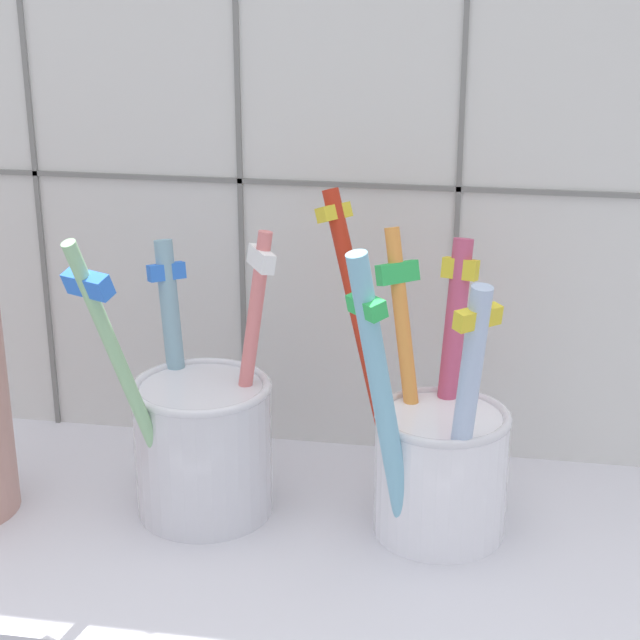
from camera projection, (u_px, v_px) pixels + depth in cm
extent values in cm
cube|color=silver|center=(315.00, 551.00, 56.87)|extent=(64.00, 22.00, 2.00)
cube|color=silver|center=(351.00, 116.00, 60.73)|extent=(64.00, 2.00, 45.00)
cube|color=gray|center=(30.00, 110.00, 62.82)|extent=(0.30, 0.20, 45.00)
cube|color=gray|center=(238.00, 116.00, 60.75)|extent=(0.30, 0.20, 45.00)
cube|color=gray|center=(462.00, 122.00, 58.68)|extent=(0.30, 0.20, 45.00)
cube|color=gray|center=(347.00, 185.00, 61.00)|extent=(64.00, 0.20, 0.30)
cylinder|color=silver|center=(204.00, 449.00, 57.86)|extent=(7.49, 7.49, 7.43)
torus|color=silver|center=(201.00, 387.00, 56.60)|extent=(7.62, 7.62, 0.50)
cylinder|color=#91C890|center=(131.00, 390.00, 52.69)|extent=(3.63, 6.93, 17.09)
cube|color=blue|center=(88.00, 284.00, 48.79)|extent=(2.74, 2.05, 1.29)
cylinder|color=#E67979|center=(247.00, 372.00, 56.70)|extent=(3.10, 2.27, 15.55)
cube|color=white|center=(261.00, 259.00, 54.90)|extent=(2.05, 2.65, 1.12)
cylinder|color=#7FA9BC|center=(176.00, 366.00, 59.26)|extent=(2.86, 3.45, 14.29)
cube|color=blue|center=(166.00, 272.00, 58.21)|extent=(2.21, 1.96, 1.03)
cylinder|color=white|center=(440.00, 474.00, 55.88)|extent=(7.03, 7.03, 6.74)
torus|color=silver|center=(443.00, 416.00, 54.74)|extent=(7.17, 7.17, 0.50)
cylinder|color=#C64B70|center=(449.00, 377.00, 56.98)|extent=(2.09, 4.18, 14.98)
cube|color=yellow|center=(460.00, 269.00, 55.96)|extent=(2.06, 1.49, 1.24)
cylinder|color=#F39640|center=(408.00, 376.00, 56.28)|extent=(3.57, 4.20, 15.63)
cube|color=green|center=(398.00, 273.00, 55.53)|extent=(2.39, 2.16, 1.22)
cylinder|color=#AAC0E1|center=(464.00, 423.00, 51.72)|extent=(2.64, 2.71, 14.67)
cube|color=yellow|center=(478.00, 317.00, 49.30)|extent=(2.35, 2.28, 0.99)
cylinder|color=red|center=(367.00, 353.00, 57.17)|extent=(6.09, 5.32, 17.36)
cube|color=yellow|center=(336.00, 213.00, 56.58)|extent=(2.01, 2.12, 1.04)
cylinder|color=#7ABCD8|center=(384.00, 408.00, 51.46)|extent=(4.04, 3.88, 16.44)
cube|color=green|center=(367.00, 306.00, 49.02)|extent=(2.19, 2.24, 1.01)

